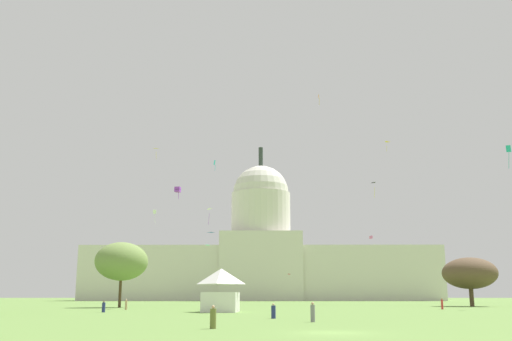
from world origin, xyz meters
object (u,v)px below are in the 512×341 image
person_grey_lawn_far_right (313,313)px  kite_blue_low (211,233)px  kite_white_mid (155,213)px  kite_cyan_mid (215,163)px  person_olive_aisle_center (213,318)px  tree_east_near (470,273)px  person_navy_mid_left (104,307)px  kite_violet_mid (178,190)px  person_tan_back_left (126,305)px  kite_gold_high (386,144)px  kite_green_low (208,247)px  kite_orange_high (319,97)px  person_orange_back_center (203,305)px  tree_west_mid (122,261)px  kite_yellow_high (156,150)px  kite_lime_mid (208,212)px  kite_pink_low (371,237)px  person_red_front_left (442,304)px  person_navy_edge_east (273,312)px  kite_turquoise_mid (508,150)px  kite_red_low (288,275)px  event_tent (221,290)px  capitol_building (261,259)px  kite_black_mid (375,185)px

person_grey_lawn_far_right → kite_blue_low: kite_blue_low is taller
person_grey_lawn_far_right → kite_white_mid: 121.11m
kite_cyan_mid → person_olive_aisle_center: bearing=72.7°
tree_east_near → person_navy_mid_left: tree_east_near is taller
person_navy_mid_left → kite_white_mid: kite_white_mid is taller
kite_blue_low → kite_cyan_mid: size_ratio=0.70×
kite_violet_mid → person_tan_back_left: bearing=148.5°
kite_gold_high → person_tan_back_left: bearing=25.8°
kite_green_low → person_navy_mid_left: bearing=-105.9°
person_olive_aisle_center → kite_orange_high: bearing=-34.2°
person_orange_back_center → kite_violet_mid: (-5.71, 8.15, 19.86)m
tree_west_mid → kite_yellow_high: kite_yellow_high is taller
person_tan_back_left → kite_lime_mid: size_ratio=0.42×
person_navy_mid_left → tree_west_mid: bearing=22.9°
person_orange_back_center → kite_yellow_high: size_ratio=0.47×
tree_east_near → kite_pink_low: (-12.12, 40.84, 11.35)m
person_grey_lawn_far_right → kite_orange_high: bearing=78.7°
kite_green_low → tree_east_near: bearing=-50.9°
person_red_front_left → kite_white_mid: (-59.96, 69.02, 24.51)m
tree_west_mid → person_navy_edge_east: size_ratio=8.65×
kite_blue_low → person_orange_back_center: bearing=-97.2°
tree_east_near → kite_turquoise_mid: 30.30m
kite_red_low → tree_west_mid: bearing=-69.9°
kite_lime_mid → kite_turquoise_mid: size_ratio=0.93×
event_tent → kite_cyan_mid: kite_cyan_mid is taller
kite_lime_mid → kite_blue_low: kite_lime_mid is taller
person_navy_edge_east → kite_white_mid: bearing=-158.2°
event_tent → kite_green_low: 87.11m
tree_east_near → kite_gold_high: (-4.48, 50.24, 40.61)m
person_olive_aisle_center → kite_red_low: (13.08, 164.58, 8.40)m
event_tent → kite_orange_high: size_ratio=2.51×
capitol_building → kite_black_mid: size_ratio=37.99×
tree_west_mid → kite_blue_low: 43.99m
kite_blue_low → tree_west_mid: bearing=-119.1°
capitol_building → kite_turquoise_mid: size_ratio=32.86×
kite_gold_high → kite_orange_high: 39.86m
person_navy_edge_east → kite_red_low: bearing=-178.3°
person_navy_mid_left → kite_yellow_high: kite_yellow_high is taller
kite_lime_mid → kite_yellow_high: kite_yellow_high is taller
person_navy_mid_left → kite_cyan_mid: kite_cyan_mid is taller
person_grey_lawn_far_right → kite_red_low: 154.85m
person_red_front_left → person_tan_back_left: 50.74m
kite_green_low → kite_violet_mid: bearing=-101.6°
kite_gold_high → kite_pink_low: size_ratio=2.60×
person_navy_edge_east → kite_white_mid: kite_white_mid is taller
person_orange_back_center → kite_pink_low: (39.82, 68.45, 17.22)m
person_navy_mid_left → person_grey_lawn_far_right: 38.09m
person_tan_back_left → kite_white_mid: kite_white_mid is taller
person_red_front_left → kite_violet_mid: size_ratio=0.82×
kite_gold_high → kite_orange_high: (-23.66, -31.83, 3.93)m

